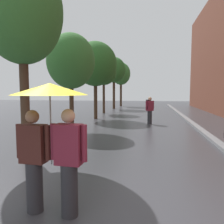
{
  "coord_description": "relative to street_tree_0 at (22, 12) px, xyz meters",
  "views": [
    {
      "loc": [
        0.73,
        -3.22,
        1.95
      ],
      "look_at": [
        -0.31,
        2.99,
        1.35
      ],
      "focal_mm": 36.03,
      "sensor_mm": 36.0,
      "label": 1
    }
  ],
  "objects": [
    {
      "name": "ground_plane",
      "position": [
        2.85,
        -2.81,
        -4.15
      ],
      "size": [
        80.0,
        80.0,
        0.0
      ],
      "primitive_type": "plane",
      "color": "#38383D"
    },
    {
      "name": "kerb_strip",
      "position": [
        6.05,
        7.19,
        -4.09
      ],
      "size": [
        0.3,
        36.0,
        0.12
      ],
      "primitive_type": "cube",
      "color": "slate",
      "rests_on": "ground"
    },
    {
      "name": "street_tree_0",
      "position": [
        0.0,
        0.0,
        0.0
      ],
      "size": [
        2.3,
        2.3,
        5.67
      ],
      "color": "#473323",
      "rests_on": "ground"
    },
    {
      "name": "street_tree_1",
      "position": [
        -0.16,
        4.42,
        -0.8
      ],
      "size": [
        2.3,
        2.3,
        4.68
      ],
      "color": "#473323",
      "rests_on": "ground"
    },
    {
      "name": "street_tree_2",
      "position": [
        -0.1,
        9.1,
        -0.39
      ],
      "size": [
        2.92,
        2.92,
        5.28
      ],
      "color": "#473323",
      "rests_on": "ground"
    },
    {
      "name": "street_tree_3",
      "position": [
        -0.33,
        13.03,
        -0.62
      ],
      "size": [
        2.24,
        2.24,
        4.67
      ],
      "color": "#473323",
      "rests_on": "ground"
    },
    {
      "name": "street_tree_4",
      "position": [
        -0.25,
        18.09,
        0.01
      ],
      "size": [
        2.5,
        2.5,
        5.55
      ],
      "color": "#473323",
      "rests_on": "ground"
    },
    {
      "name": "street_tree_5",
      "position": [
        -0.03,
        22.37,
        -0.1
      ],
      "size": [
        2.36,
        2.36,
        5.49
      ],
      "color": "#473323",
      "rests_on": "ground"
    },
    {
      "name": "couple_under_umbrella",
      "position": [
        2.08,
        -2.81,
        -2.75
      ],
      "size": [
        1.19,
        1.16,
        2.06
      ],
      "color": "#2D2D33",
      "rests_on": "ground"
    },
    {
      "name": "pedestrian_walking_midground",
      "position": [
        3.6,
        7.23,
        -3.3
      ],
      "size": [
        0.48,
        0.46,
        1.59
      ],
      "color": "#2D2D33",
      "rests_on": "ground"
    }
  ]
}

